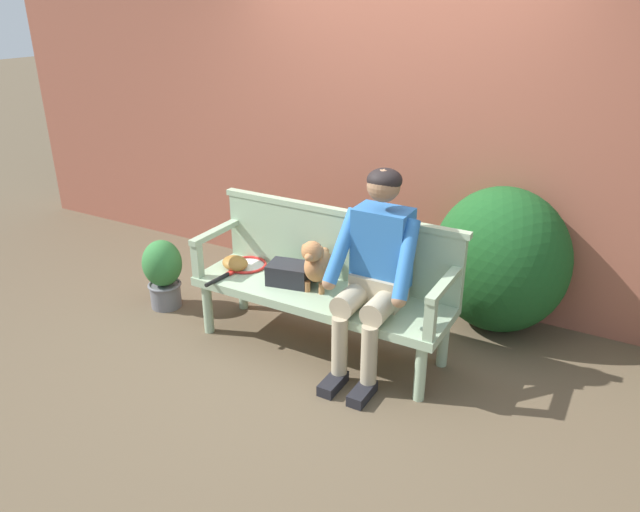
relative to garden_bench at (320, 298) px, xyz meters
The scene contains 13 objects.
ground_plane 0.38m from the garden_bench, ahead, with size 40.00×40.00×0.00m, color brown.
brick_garden_fence 1.52m from the garden_bench, 90.00° to the left, with size 8.00×0.30×2.51m, color #9E5642.
hedge_bush_mid_left 1.31m from the garden_bench, 42.63° to the left, with size 0.95×0.81×1.05m, color #194C1E.
garden_bench is the anchor object (origin of this frame).
bench_backrest 0.39m from the garden_bench, 90.00° to the left, with size 1.80×0.06×0.50m.
bench_armrest_left_end 0.88m from the garden_bench, behind, with size 0.06×0.54×0.28m.
bench_armrest_right_end 0.88m from the garden_bench, ahead, with size 0.06×0.54×0.28m.
person_seated 0.52m from the garden_bench, ahead, with size 0.56×0.67×1.31m.
dog_on_bench 0.25m from the garden_bench, 165.49° to the left, with size 0.22×0.38×0.38m.
tennis_racket 0.66m from the garden_bench, behind, with size 0.31×0.57×0.03m.
baseball_glove 0.70m from the garden_bench, behind, with size 0.22×0.17×0.09m, color #9E6B2D.
sports_bag 0.27m from the garden_bench, behind, with size 0.28×0.20×0.14m, color #232328.
potted_plant 1.34m from the garden_bench, behind, with size 0.30×0.30×0.55m.
Camera 1 is at (1.74, -3.08, 2.24)m, focal length 33.66 mm.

